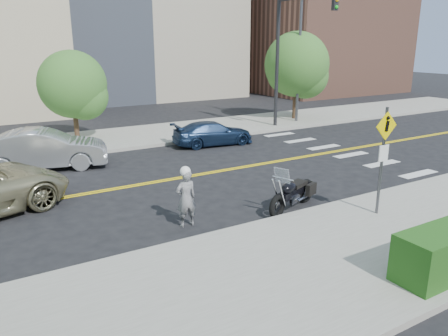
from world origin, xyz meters
TOP-DOWN VIEW (x-y plane):
  - ground_plane at (0.00, 0.00)m, footprint 120.00×120.00m
  - sidewalk_near at (0.00, -7.50)m, footprint 60.00×5.00m
  - sidewalk_far at (0.00, 7.50)m, footprint 60.00×5.00m
  - building_right at (26.00, 20.00)m, footprint 14.00×12.00m
  - lamp_post at (12.00, 6.50)m, footprint 0.16×0.16m
  - traffic_light at (10.00, 5.08)m, footprint 0.28×4.50m
  - pedestrian_sign at (4.20, -6.31)m, footprint 0.78×0.08m
  - motorcyclist at (-0.65, -4.04)m, footprint 0.58×0.38m
  - motorcycle at (2.63, -4.50)m, footprint 2.43×1.49m
  - parked_car_silver at (-2.94, 3.83)m, footprint 5.00×2.84m
  - parked_car_blue at (4.75, 4.05)m, footprint 4.08×2.04m
  - tree_far_a at (-0.72, 8.14)m, footprint 3.26×3.26m
  - tree_far_b at (12.51, 7.31)m, footprint 3.95×3.95m

SIDE VIEW (x-z plane):
  - ground_plane at x=0.00m, z-range 0.00..0.00m
  - sidewalk_near at x=0.00m, z-range 0.00..0.15m
  - sidewalk_far at x=0.00m, z-range 0.00..0.15m
  - parked_car_blue at x=4.75m, z-range 0.00..1.14m
  - motorcycle at x=2.63m, z-range 0.00..1.42m
  - parked_car_silver at x=-2.94m, z-range 0.00..1.56m
  - motorcyclist at x=-0.65m, z-range 0.00..1.68m
  - pedestrian_sign at x=4.20m, z-range 0.46..3.46m
  - tree_far_a at x=-0.72m, z-range 0.59..5.05m
  - tree_far_b at x=12.51m, z-range 0.75..6.21m
  - lamp_post at x=12.00m, z-range 0.15..8.15m
  - traffic_light at x=10.00m, z-range 1.17..8.17m
  - building_right at x=26.00m, z-range 0.00..12.00m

